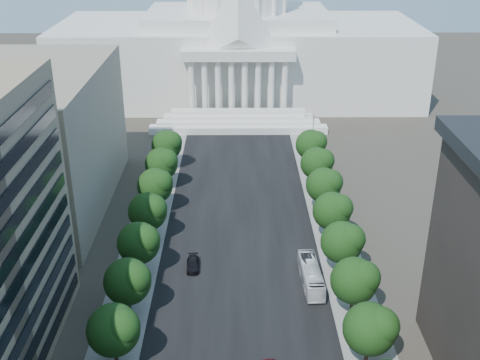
{
  "coord_description": "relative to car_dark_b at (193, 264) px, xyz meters",
  "views": [
    {
      "loc": [
        -0.73,
        -20.15,
        60.22
      ],
      "look_at": [
        0.03,
        81.53,
        14.01
      ],
      "focal_mm": 45.0,
      "sensor_mm": 36.0,
      "label": 1
    }
  ],
  "objects": [
    {
      "name": "road_asphalt",
      "position": [
        8.65,
        16.61,
        -0.81
      ],
      "size": [
        30.0,
        260.0,
        0.01
      ],
      "primitive_type": "cube",
      "color": "black",
      "rests_on": "ground"
    },
    {
      "name": "sidewalk_left",
      "position": [
        -10.35,
        16.61,
        -0.81
      ],
      "size": [
        8.0,
        260.0,
        0.02
      ],
      "primitive_type": "cube",
      "color": "gray",
      "rests_on": "ground"
    },
    {
      "name": "sidewalk_right",
      "position": [
        27.65,
        16.61,
        -0.81
      ],
      "size": [
        8.0,
        260.0,
        0.02
      ],
      "primitive_type": "cube",
      "color": "gray",
      "rests_on": "ground"
    },
    {
      "name": "capitol",
      "position": [
        8.65,
        111.5,
        19.2
      ],
      "size": [
        120.0,
        56.0,
        73.0
      ],
      "color": "white",
      "rests_on": "ground"
    },
    {
      "name": "office_block_left_far",
      "position": [
        -39.35,
        26.61,
        14.19
      ],
      "size": [
        38.0,
        52.0,
        30.0
      ],
      "primitive_type": "cube",
      "color": "gray",
      "rests_on": "ground"
    },
    {
      "name": "tree_l_d",
      "position": [
        -9.01,
        -25.58,
        5.65
      ],
      "size": [
        7.79,
        7.6,
        9.97
      ],
      "color": "#33261C",
      "rests_on": "ground"
    },
    {
      "name": "tree_l_e",
      "position": [
        -9.01,
        -13.58,
        5.65
      ],
      "size": [
        7.79,
        7.6,
        9.97
      ],
      "color": "#33261C",
      "rests_on": "ground"
    },
    {
      "name": "tree_l_f",
      "position": [
        -9.01,
        -1.58,
        5.65
      ],
      "size": [
        7.79,
        7.6,
        9.97
      ],
      "color": "#33261C",
      "rests_on": "ground"
    },
    {
      "name": "tree_l_g",
      "position": [
        -9.01,
        10.42,
        5.65
      ],
      "size": [
        7.79,
        7.6,
        9.97
      ],
      "color": "#33261C",
      "rests_on": "ground"
    },
    {
      "name": "tree_l_h",
      "position": [
        -9.01,
        22.42,
        5.65
      ],
      "size": [
        7.79,
        7.6,
        9.97
      ],
      "color": "#33261C",
      "rests_on": "ground"
    },
    {
      "name": "tree_l_i",
      "position": [
        -9.01,
        34.42,
        5.65
      ],
      "size": [
        7.79,
        7.6,
        9.97
      ],
      "color": "#33261C",
      "rests_on": "ground"
    },
    {
      "name": "tree_l_j",
      "position": [
        -9.01,
        46.42,
        5.65
      ],
      "size": [
        7.79,
        7.6,
        9.97
      ],
      "color": "#33261C",
      "rests_on": "ground"
    },
    {
      "name": "tree_r_d",
      "position": [
        26.99,
        -25.58,
        5.65
      ],
      "size": [
        7.79,
        7.6,
        9.97
      ],
      "color": "#33261C",
      "rests_on": "ground"
    },
    {
      "name": "tree_r_e",
      "position": [
        26.99,
        -13.58,
        5.65
      ],
      "size": [
        7.79,
        7.6,
        9.97
      ],
      "color": "#33261C",
      "rests_on": "ground"
    },
    {
      "name": "tree_r_f",
      "position": [
        26.99,
        -1.58,
        5.65
      ],
      "size": [
        7.79,
        7.6,
        9.97
      ],
      "color": "#33261C",
      "rests_on": "ground"
    },
    {
      "name": "tree_r_g",
      "position": [
        26.99,
        10.42,
        5.65
      ],
      "size": [
        7.79,
        7.6,
        9.97
      ],
      "color": "#33261C",
      "rests_on": "ground"
    },
    {
      "name": "tree_r_h",
      "position": [
        26.99,
        22.42,
        5.65
      ],
      "size": [
        7.79,
        7.6,
        9.97
      ],
      "color": "#33261C",
      "rests_on": "ground"
    },
    {
      "name": "tree_r_i",
      "position": [
        26.99,
        34.42,
        5.65
      ],
      "size": [
        7.79,
        7.6,
        9.97
      ],
      "color": "#33261C",
      "rests_on": "ground"
    },
    {
      "name": "tree_r_j",
      "position": [
        26.99,
        46.42,
        5.65
      ],
      "size": [
        7.79,
        7.6,
        9.97
      ],
      "color": "#33261C",
      "rests_on": "ground"
    },
    {
      "name": "streetlight_c",
      "position": [
        28.55,
        -13.39,
        5.01
      ],
      "size": [
        2.61,
        0.44,
        9.0
      ],
      "color": "gray",
      "rests_on": "ground"
    },
    {
      "name": "streetlight_d",
      "position": [
        28.55,
        11.61,
        5.01
      ],
      "size": [
        2.61,
        0.44,
        9.0
      ],
      "color": "gray",
      "rests_on": "ground"
    },
    {
      "name": "streetlight_e",
      "position": [
        28.55,
        36.61,
        5.01
      ],
      "size": [
        2.61,
        0.44,
        9.0
      ],
      "color": "gray",
      "rests_on": "ground"
    },
    {
      "name": "streetlight_f",
      "position": [
        28.55,
        61.61,
        5.01
      ],
      "size": [
        2.61,
        0.44,
        9.0
      ],
      "color": "gray",
      "rests_on": "ground"
    },
    {
      "name": "car_dark_b",
      "position": [
        0.0,
        0.0,
        0.0
      ],
      "size": [
        2.47,
        5.65,
        1.62
      ],
      "primitive_type": "imported",
      "rotation": [
        0.0,
        0.0,
        0.04
      ],
      "color": "black",
      "rests_on": "ground"
    },
    {
      "name": "city_bus",
      "position": [
        20.96,
        -5.18,
        0.99
      ],
      "size": [
        3.58,
        13.0,
        3.59
      ],
      "primitive_type": "imported",
      "rotation": [
        0.0,
        0.0,
        0.04
      ],
      "color": "white",
      "rests_on": "ground"
    }
  ]
}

